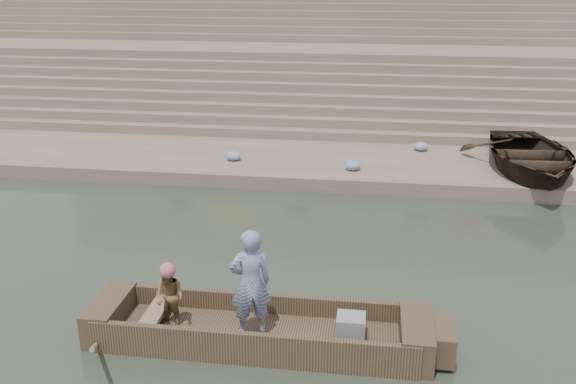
% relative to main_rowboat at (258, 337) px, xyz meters
% --- Properties ---
extents(ground, '(120.00, 120.00, 0.00)m').
position_rel_main_rowboat_xyz_m(ground, '(-0.58, 1.38, -0.11)').
color(ground, '#273024').
rests_on(ground, ground).
extents(lower_landing, '(32.00, 4.00, 0.40)m').
position_rel_main_rowboat_xyz_m(lower_landing, '(-0.58, 9.38, 0.09)').
color(lower_landing, gray).
rests_on(lower_landing, ground).
extents(mid_landing, '(32.00, 3.00, 2.80)m').
position_rel_main_rowboat_xyz_m(mid_landing, '(-0.58, 16.88, 1.29)').
color(mid_landing, gray).
rests_on(mid_landing, ground).
extents(upper_landing, '(32.00, 3.00, 5.20)m').
position_rel_main_rowboat_xyz_m(upper_landing, '(-0.58, 23.88, 2.49)').
color(upper_landing, gray).
rests_on(upper_landing, ground).
extents(ghat_steps, '(32.00, 11.00, 5.20)m').
position_rel_main_rowboat_xyz_m(ghat_steps, '(-0.58, 18.57, 1.69)').
color(ghat_steps, gray).
rests_on(ghat_steps, ground).
extents(main_rowboat, '(5.00, 1.30, 0.22)m').
position_rel_main_rowboat_xyz_m(main_rowboat, '(0.00, 0.00, 0.00)').
color(main_rowboat, brown).
rests_on(main_rowboat, ground).
extents(rowboat_trim, '(6.04, 2.63, 1.77)m').
position_rel_main_rowboat_xyz_m(rowboat_trim, '(0.21, -0.01, 0.20)').
color(rowboat_trim, brown).
rests_on(rowboat_trim, ground).
extents(standing_man, '(0.78, 0.64, 1.83)m').
position_rel_main_rowboat_xyz_m(standing_man, '(-0.09, -0.08, 1.03)').
color(standing_man, navy).
rests_on(standing_man, main_rowboat).
extents(rowing_man, '(0.64, 0.58, 1.10)m').
position_rel_main_rowboat_xyz_m(rowing_man, '(-1.45, -0.07, 0.66)').
color(rowing_man, '#27772F').
rests_on(rowing_man, main_rowboat).
extents(television, '(0.46, 0.42, 0.40)m').
position_rel_main_rowboat_xyz_m(television, '(1.50, 0.00, 0.31)').
color(television, gray).
rests_on(television, main_rowboat).
extents(beached_rowboat, '(3.57, 4.84, 0.97)m').
position_rel_main_rowboat_xyz_m(beached_rowboat, '(6.08, 8.89, 0.78)').
color(beached_rowboat, '#2D2116').
rests_on(beached_rowboat, lower_landing).
extents(cloth_bundles, '(12.02, 2.75, 0.26)m').
position_rel_main_rowboat_xyz_m(cloth_bundles, '(2.78, 9.17, 0.42)').
color(cloth_bundles, '#3F5999').
rests_on(cloth_bundles, lower_landing).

